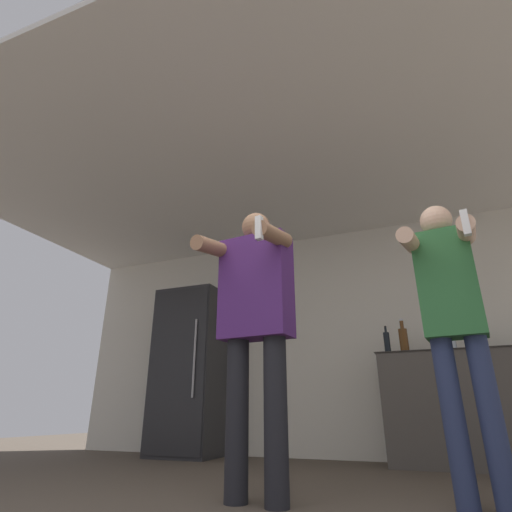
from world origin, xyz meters
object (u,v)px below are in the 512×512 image
Objects in this scene: bottle_red_label at (404,340)px; bottle_tall_gin at (483,338)px; bottle_dark_rum at (387,343)px; refrigerator at (191,370)px; person_woman_foreground at (255,315)px; bottle_green_wine at (452,342)px; person_man_side at (452,310)px.

bottle_red_label is 0.70m from bottle_tall_gin.
bottle_dark_rum is 0.86m from bottle_tall_gin.
refrigerator reaches higher than person_woman_foreground.
person_man_side reaches higher than bottle_green_wine.
bottle_dark_rum is at bearing 180.00° from bottle_tall_gin.
person_woman_foreground is at bearing -51.23° from refrigerator.
person_woman_foreground reaches higher than bottle_tall_gin.
refrigerator is 6.38× the size of bottle_dark_rum.
refrigerator is 6.54× the size of bottle_tall_gin.
refrigerator is at bearing -179.73° from bottle_green_wine.
refrigerator reaches higher than bottle_dark_rum.
refrigerator is 2.60m from person_woman_foreground.
refrigerator is 2.86m from bottle_green_wine.
bottle_dark_rum is 2.14m from person_woman_foreground.
bottle_dark_rum is at bearing 72.72° from person_woman_foreground.
bottle_green_wine is 0.27m from bottle_tall_gin.
bottle_red_label is at bearing 180.00° from bottle_green_wine.
person_woman_foreground is 1.15m from person_man_side.
person_man_side is (1.12, 0.25, -0.01)m from person_woman_foreground.
person_woman_foreground reaches higher than bottle_green_wine.
bottle_dark_rum is 0.82× the size of bottle_red_label.
refrigerator reaches higher than bottle_green_wine.
bottle_dark_rum is at bearing 105.33° from person_man_side.
person_woman_foreground is at bearing -121.06° from bottle_green_wine.
bottle_green_wine is at bearing 0.27° from refrigerator.
person_woman_foreground is (-1.50, -2.04, -0.09)m from bottle_tall_gin.
person_woman_foreground is at bearing -126.32° from bottle_tall_gin.
bottle_dark_rum is 1.02× the size of bottle_tall_gin.
refrigerator is 7.05× the size of bottle_green_wine.
person_woman_foreground reaches higher than person_man_side.
person_woman_foreground is at bearing -107.28° from bottle_dark_rum.
bottle_green_wine is at bearing 86.69° from person_man_side.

